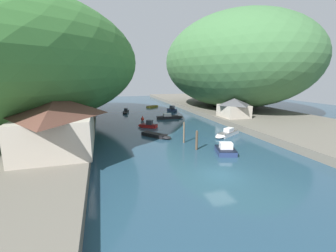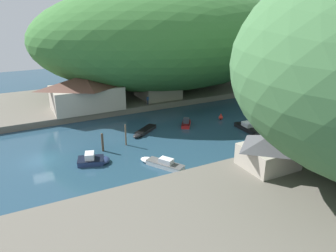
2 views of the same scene
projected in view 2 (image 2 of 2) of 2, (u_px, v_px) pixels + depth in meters
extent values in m
plane|color=#234256|center=(232.00, 123.00, 54.30)|extent=(130.00, 130.00, 0.00)
cube|color=#666056|center=(168.00, 89.00, 73.48)|extent=(22.00, 120.00, 1.07)
ellipsoid|color=#387033|center=(168.00, 37.00, 70.63)|extent=(41.14, 57.59, 21.66)
cube|color=#B2A899|center=(87.00, 98.00, 57.75)|extent=(7.47, 11.81, 4.03)
pyramid|color=brown|center=(85.00, 81.00, 56.68)|extent=(8.07, 12.75, 2.06)
cube|color=gray|center=(158.00, 89.00, 65.07)|extent=(7.32, 7.30, 3.38)
pyramid|color=#38704C|center=(158.00, 77.00, 64.21)|extent=(7.90, 7.88, 1.51)
cube|color=#B2A899|center=(268.00, 157.00, 37.23)|extent=(5.02, 5.64, 2.51)
pyramid|color=#4C4C51|center=(270.00, 141.00, 36.55)|extent=(5.42, 6.09, 1.39)
cube|color=black|center=(267.00, 105.00, 63.11)|extent=(1.99, 3.77, 0.51)
ellipsoid|color=black|center=(258.00, 106.00, 62.73)|extent=(1.50, 2.01, 0.51)
cube|color=black|center=(267.00, 104.00, 63.01)|extent=(2.03, 3.85, 0.03)
cube|color=#333842|center=(268.00, 102.00, 62.92)|extent=(1.09, 1.42, 0.68)
cube|color=red|center=(186.00, 124.00, 53.02)|extent=(3.17, 2.76, 0.57)
ellipsoid|color=red|center=(187.00, 121.00, 54.40)|extent=(1.92, 1.85, 0.57)
cube|color=#450A0A|center=(186.00, 123.00, 52.91)|extent=(3.23, 2.82, 0.03)
cube|color=#333842|center=(186.00, 121.00, 52.69)|extent=(1.37, 1.33, 0.82)
cube|color=black|center=(248.00, 128.00, 51.32)|extent=(4.91, 1.86, 0.54)
ellipsoid|color=black|center=(258.00, 134.00, 49.27)|extent=(2.48, 1.68, 0.54)
cube|color=black|center=(248.00, 127.00, 51.22)|extent=(5.01, 1.89, 0.03)
cube|color=silver|center=(247.00, 124.00, 51.24)|extent=(1.74, 1.24, 0.67)
cube|color=navy|center=(91.00, 161.00, 40.63)|extent=(3.00, 3.61, 0.63)
ellipsoid|color=navy|center=(103.00, 160.00, 40.87)|extent=(2.43, 2.10, 0.63)
cube|color=black|center=(91.00, 159.00, 40.52)|extent=(3.06, 3.68, 0.03)
cube|color=silver|center=(90.00, 156.00, 40.37)|extent=(1.77, 1.49, 0.79)
cube|color=navy|center=(318.00, 126.00, 52.19)|extent=(2.30, 2.89, 0.65)
ellipsoid|color=navy|center=(322.00, 124.00, 52.99)|extent=(1.89, 1.64, 0.65)
cube|color=black|center=(318.00, 124.00, 52.07)|extent=(2.35, 2.95, 0.03)
cube|color=#333842|center=(319.00, 121.00, 51.87)|extent=(1.38, 1.16, 0.93)
cube|color=black|center=(146.00, 130.00, 50.62)|extent=(3.61, 4.29, 0.53)
ellipsoid|color=black|center=(138.00, 135.00, 48.79)|extent=(2.26, 2.48, 0.53)
cube|color=black|center=(146.00, 129.00, 50.52)|extent=(3.68, 4.37, 0.03)
cube|color=white|center=(165.00, 165.00, 39.70)|extent=(4.83, 3.68, 0.55)
ellipsoid|color=white|center=(149.00, 160.00, 40.89)|extent=(2.75, 2.39, 0.55)
cube|color=#525252|center=(165.00, 163.00, 39.60)|extent=(4.93, 3.75, 0.03)
cube|color=silver|center=(166.00, 161.00, 39.42)|extent=(1.95, 1.72, 0.63)
cylinder|color=#4C3D2D|center=(103.00, 143.00, 43.73)|extent=(0.32, 0.32, 2.37)
sphere|color=#4C3D2D|center=(102.00, 134.00, 43.29)|extent=(0.28, 0.28, 0.28)
cylinder|color=brown|center=(126.00, 135.00, 45.50)|extent=(0.22, 0.22, 2.93)
sphere|color=brown|center=(125.00, 125.00, 44.97)|extent=(0.19, 0.19, 0.19)
sphere|color=red|center=(221.00, 118.00, 55.91)|extent=(0.74, 0.74, 0.74)
cone|color=red|center=(221.00, 114.00, 55.72)|extent=(0.37, 0.37, 0.37)
cylinder|color=#282D3D|center=(147.00, 102.00, 60.56)|extent=(0.13, 0.13, 0.85)
cylinder|color=#282D3D|center=(148.00, 102.00, 60.66)|extent=(0.13, 0.13, 0.85)
cube|color=navy|center=(148.00, 98.00, 60.35)|extent=(0.28, 0.41, 0.62)
sphere|color=#9E7051|center=(148.00, 96.00, 60.21)|extent=(0.22, 0.22, 0.22)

